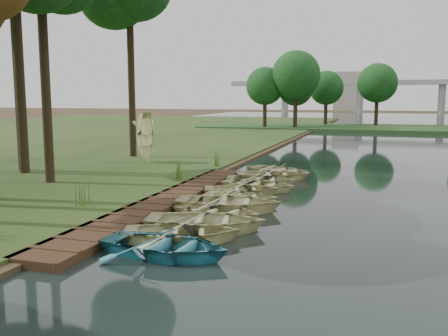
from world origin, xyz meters
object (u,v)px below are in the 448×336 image
(rowboat_2, at_px, (205,219))
(rowboat_0, at_px, (165,243))
(stored_rowboat, at_px, (146,157))
(boardwalk, at_px, (166,202))
(rowboat_1, at_px, (182,229))

(rowboat_2, bearing_deg, rowboat_0, 165.54)
(rowboat_0, bearing_deg, stored_rowboat, 32.61)
(boardwalk, bearing_deg, rowboat_2, -48.81)
(boardwalk, distance_m, rowboat_0, 6.55)
(rowboat_0, height_order, rowboat_1, rowboat_0)
(rowboat_2, bearing_deg, boardwalk, 29.37)
(rowboat_0, height_order, stored_rowboat, stored_rowboat)
(rowboat_0, relative_size, rowboat_2, 0.94)
(rowboat_0, distance_m, stored_rowboat, 17.83)
(stored_rowboat, bearing_deg, rowboat_1, -143.04)
(rowboat_0, xyz_separation_m, rowboat_1, (-0.11, 1.41, -0.01))
(rowboat_1, height_order, rowboat_2, rowboat_2)
(rowboat_0, xyz_separation_m, rowboat_2, (0.13, 2.72, 0.03))
(rowboat_0, bearing_deg, boardwalk, 28.86)
(boardwalk, relative_size, stored_rowboat, 5.27)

